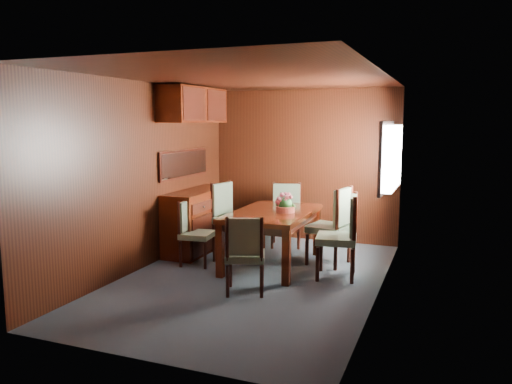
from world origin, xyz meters
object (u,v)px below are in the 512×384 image
at_px(sideboard, 198,220).
at_px(flower_centerpiece, 285,203).
at_px(chair_head, 245,251).
at_px(chair_right_near, 343,232).
at_px(chair_left_near, 193,229).
at_px(dining_table, 272,219).

distance_m(sideboard, flower_centerpiece, 1.56).
xyz_separation_m(sideboard, chair_head, (1.38, -1.53, 0.05)).
xyz_separation_m(chair_right_near, chair_head, (-0.88, -0.98, -0.08)).
bearing_deg(sideboard, chair_right_near, -13.57).
height_order(chair_right_near, chair_head, chair_right_near).
distance_m(sideboard, chair_left_near, 0.74).
xyz_separation_m(sideboard, flower_centerpiece, (1.46, -0.36, 0.41)).
relative_size(chair_left_near, chair_head, 0.97).
xyz_separation_m(chair_left_near, flower_centerpiece, (1.19, 0.33, 0.37)).
bearing_deg(sideboard, chair_left_near, -68.22).
xyz_separation_m(sideboard, chair_right_near, (2.26, -0.55, 0.13)).
distance_m(chair_left_near, flower_centerpiece, 1.29).
height_order(chair_left_near, chair_head, chair_head).
bearing_deg(chair_head, sideboard, 112.77).
relative_size(chair_right_near, flower_centerpiece, 3.97).
bearing_deg(dining_table, sideboard, 164.23).
height_order(chair_left_near, flower_centerpiece, flower_centerpiece).
bearing_deg(chair_right_near, chair_left_near, 85.68).
distance_m(chair_left_near, chair_right_near, 1.99).
bearing_deg(sideboard, chair_head, -47.92).
distance_m(sideboard, chair_head, 2.06).
xyz_separation_m(dining_table, chair_head, (0.09, -1.17, -0.13)).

